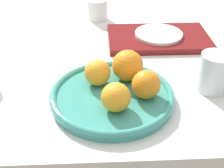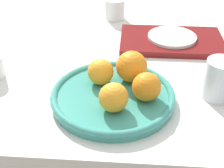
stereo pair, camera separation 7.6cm
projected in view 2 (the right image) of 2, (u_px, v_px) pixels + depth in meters
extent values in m
cube|color=silver|center=(129.00, 125.00, 1.26)|extent=(1.36, 1.06, 0.74)
cylinder|color=teal|center=(112.00, 97.00, 0.78)|extent=(0.30, 0.30, 0.02)
torus|color=teal|center=(112.00, 94.00, 0.78)|extent=(0.31, 0.31, 0.02)
sphere|color=orange|center=(146.00, 87.00, 0.74)|extent=(0.07, 0.07, 0.07)
sphere|color=orange|center=(100.00, 72.00, 0.80)|extent=(0.07, 0.07, 0.07)
sphere|color=orange|center=(131.00, 67.00, 0.81)|extent=(0.08, 0.08, 0.08)
sphere|color=orange|center=(113.00, 97.00, 0.71)|extent=(0.07, 0.07, 0.07)
cylinder|color=silver|center=(219.00, 79.00, 0.77)|extent=(0.08, 0.08, 0.10)
cube|color=maroon|center=(171.00, 41.00, 1.05)|extent=(0.34, 0.21, 0.02)
cylinder|color=silver|center=(171.00, 37.00, 1.04)|extent=(0.16, 0.16, 0.01)
cylinder|color=white|center=(114.00, 9.00, 1.21)|extent=(0.08, 0.08, 0.08)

